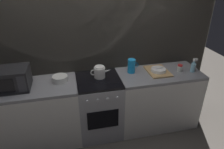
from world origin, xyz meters
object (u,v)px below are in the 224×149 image
microwave (10,79)px  dish_pile (158,71)px  stove_unit (99,106)px  spice_jar (180,68)px  kettle (100,72)px  pitcher (132,66)px  spray_bottle (193,67)px  mixing_bowl (60,79)px

microwave → dish_pile: microwave is taller
stove_unit → spice_jar: (1.20, -0.02, 0.50)m
spice_jar → dish_pile: bearing=171.8°
kettle → dish_pile: bearing=-1.8°
pitcher → dish_pile: 0.39m
pitcher → dish_pile: pitcher is taller
stove_unit → kettle: 0.54m
stove_unit → microwave: bearing=179.9°
kettle → spray_bottle: size_ratio=1.40×
spice_jar → spray_bottle: (0.18, -0.05, 0.03)m
stove_unit → spray_bottle: bearing=-3.1°
mixing_bowl → spice_jar: (1.70, -0.08, 0.01)m
spice_jar → spray_bottle: bearing=-17.2°
stove_unit → mixing_bowl: (-0.50, 0.05, 0.49)m
pitcher → spice_jar: pitcher is taller
kettle → mixing_bowl: size_ratio=1.42×
mixing_bowl → pitcher: bearing=2.8°
dish_pile → spice_jar: spice_jar is taller
pitcher → stove_unit: bearing=-168.3°
kettle → pitcher: 0.47m
dish_pile → spray_bottle: 0.51m
stove_unit → pitcher: (0.50, 0.10, 0.55)m
mixing_bowl → dish_pile: bearing=-1.2°
stove_unit → dish_pile: (0.88, 0.03, 0.47)m
microwave → kettle: (1.12, 0.05, -0.05)m
mixing_bowl → spray_bottle: spray_bottle is taller
pitcher → spray_bottle: size_ratio=0.99×
microwave → pitcher: (1.59, 0.10, -0.03)m
mixing_bowl → dish_pile: mixing_bowl is taller
pitcher → mixing_bowl: bearing=-177.2°
pitcher → kettle: bearing=-173.7°
pitcher → spray_bottle: 0.89m
stove_unit → mixing_bowl: bearing=173.8°
microwave → dish_pile: bearing=0.7°
stove_unit → microwave: 1.24m
dish_pile → spray_bottle: (0.49, -0.10, 0.06)m
stove_unit → mixing_bowl: size_ratio=4.50×
dish_pile → mixing_bowl: bearing=178.8°
spray_bottle → stove_unit: bearing=176.9°
microwave → pitcher: 1.60m
kettle → pitcher: size_ratio=1.42×
stove_unit → spice_jar: size_ratio=8.57×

